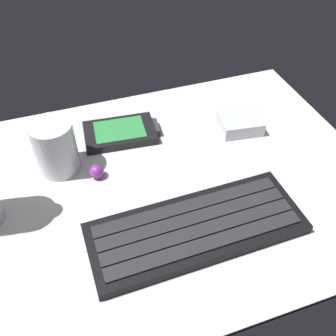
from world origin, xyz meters
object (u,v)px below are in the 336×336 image
at_px(keyboard, 196,228).
at_px(trackball_mouse, 97,172).
at_px(charger_block, 240,124).
at_px(handheld_device, 121,133).
at_px(juice_cup, 56,149).

bearing_deg(keyboard, trackball_mouse, 125.78).
relative_size(keyboard, charger_block, 4.17).
height_order(keyboard, charger_block, charger_block).
bearing_deg(handheld_device, keyboard, -78.56).
bearing_deg(handheld_device, charger_block, -14.00).
bearing_deg(handheld_device, juice_cup, -157.67).
xyz_separation_m(handheld_device, charger_block, (0.20, -0.05, 0.00)).
relative_size(handheld_device, trackball_mouse, 6.03).
distance_m(keyboard, handheld_device, 0.23).
height_order(charger_block, trackball_mouse, charger_block).
bearing_deg(trackball_mouse, handheld_device, 55.13).
height_order(keyboard, juice_cup, juice_cup).
xyz_separation_m(keyboard, charger_block, (0.15, 0.18, 0.00)).
height_order(juice_cup, charger_block, juice_cup).
xyz_separation_m(keyboard, trackball_mouse, (-0.10, 0.15, 0.00)).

